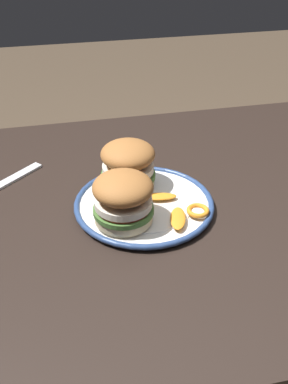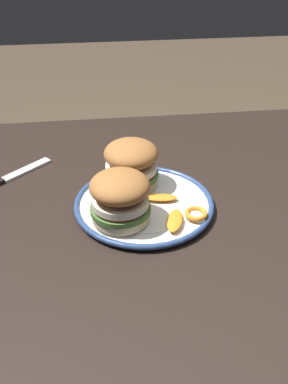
{
  "view_description": "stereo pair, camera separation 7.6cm",
  "coord_description": "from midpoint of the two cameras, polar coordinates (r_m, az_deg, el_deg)",
  "views": [
    {
      "loc": [
        0.21,
        0.76,
        1.31
      ],
      "look_at": [
        0.05,
        0.01,
        0.79
      ],
      "focal_mm": 42.3,
      "sensor_mm": 36.0,
      "label": 1
    },
    {
      "loc": [
        0.14,
        0.77,
        1.31
      ],
      "look_at": [
        0.05,
        0.01,
        0.79
      ],
      "focal_mm": 42.3,
      "sensor_mm": 36.0,
      "label": 2
    }
  ],
  "objects": [
    {
      "name": "dining_table",
      "position": [
        1.03,
        0.2,
        -6.1
      ],
      "size": [
        1.25,
        0.89,
        0.75
      ],
      "color": "black",
      "rests_on": "ground"
    },
    {
      "name": "orange_peel_curled",
      "position": [
        0.9,
        4.43,
        -2.43
      ],
      "size": [
        0.06,
        0.06,
        0.01
      ],
      "color": "orange",
      "rests_on": "dinner_plate"
    },
    {
      "name": "orange_peel_strip_long",
      "position": [
        0.94,
        -0.34,
        -0.64
      ],
      "size": [
        0.07,
        0.04,
        0.01
      ],
      "color": "orange",
      "rests_on": "dinner_plate"
    },
    {
      "name": "sandwich_half_left",
      "position": [
        0.86,
        -5.18,
        -0.81
      ],
      "size": [
        0.14,
        0.14,
        0.1
      ],
      "color": "beige",
      "rests_on": "dinner_plate"
    },
    {
      "name": "orange_peel_strip_short",
      "position": [
        0.88,
        1.84,
        -3.4
      ],
      "size": [
        0.05,
        0.08,
        0.01
      ],
      "color": "orange",
      "rests_on": "dinner_plate"
    },
    {
      "name": "dinner_plate",
      "position": [
        0.94,
        -2.31,
        -1.61
      ],
      "size": [
        0.29,
        0.29,
        0.02
      ],
      "color": "white",
      "rests_on": "dining_table"
    },
    {
      "name": "sandwich_half_right",
      "position": [
        0.97,
        -4.28,
        3.51
      ],
      "size": [
        0.15,
        0.15,
        0.1
      ],
      "color": "beige",
      "rests_on": "dinner_plate"
    }
  ]
}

